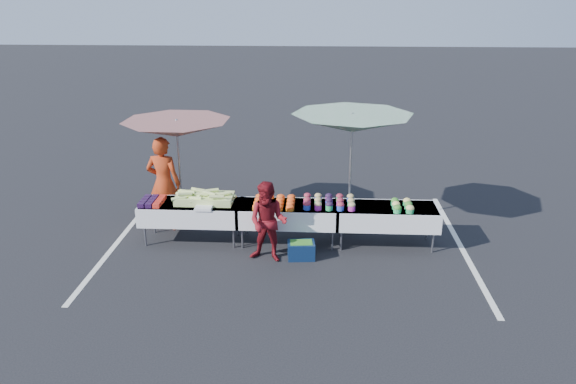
# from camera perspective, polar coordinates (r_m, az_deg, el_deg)

# --- Properties ---
(ground) EXTENTS (80.00, 80.00, 0.00)m
(ground) POSITION_cam_1_polar(r_m,az_deg,el_deg) (10.58, 0.00, -5.11)
(ground) COLOR black
(stripe_left) EXTENTS (0.10, 5.00, 0.00)m
(stripe_left) POSITION_cam_1_polar(r_m,az_deg,el_deg) (11.20, -16.62, -4.50)
(stripe_left) COLOR silver
(stripe_left) RESTS_ON ground
(stripe_right) EXTENTS (0.10, 5.00, 0.00)m
(stripe_right) POSITION_cam_1_polar(r_m,az_deg,el_deg) (10.89, 17.13, -5.27)
(stripe_right) COLOR silver
(stripe_right) RESTS_ON ground
(table_left) EXTENTS (1.86, 0.81, 0.75)m
(table_left) POSITION_cam_1_polar(r_m,az_deg,el_deg) (10.59, -9.77, -1.94)
(table_left) COLOR white
(table_left) RESTS_ON ground
(table_center) EXTENTS (1.86, 0.81, 0.75)m
(table_center) POSITION_cam_1_polar(r_m,az_deg,el_deg) (10.34, 0.00, -2.17)
(table_center) COLOR white
(table_center) RESTS_ON ground
(table_right) EXTENTS (1.86, 0.81, 0.75)m
(table_right) POSITION_cam_1_polar(r_m,az_deg,el_deg) (10.41, 9.95, -2.35)
(table_right) COLOR white
(table_right) RESTS_ON ground
(berry_punnets) EXTENTS (0.40, 0.54, 0.08)m
(berry_punnets) POSITION_cam_1_polar(r_m,az_deg,el_deg) (10.64, -13.64, -0.92)
(berry_punnets) COLOR black
(berry_punnets) RESTS_ON table_left
(corn_pile) EXTENTS (1.16, 0.57, 0.26)m
(corn_pile) POSITION_cam_1_polar(r_m,az_deg,el_deg) (10.49, -8.45, -0.58)
(corn_pile) COLOR #B8E374
(corn_pile) RESTS_ON table_left
(plastic_bags) EXTENTS (0.30, 0.25, 0.05)m
(plastic_bags) POSITION_cam_1_polar(r_m,az_deg,el_deg) (10.19, -8.55, -1.60)
(plastic_bags) COLOR white
(plastic_bags) RESTS_ON table_left
(carrot_bowls) EXTENTS (0.75, 0.69, 0.11)m
(carrot_bowls) POSITION_cam_1_polar(r_m,az_deg,el_deg) (10.27, -1.40, -1.04)
(carrot_bowls) COLOR #C46515
(carrot_bowls) RESTS_ON table_center
(potato_cups) EXTENTS (0.94, 0.58, 0.16)m
(potato_cups) POSITION_cam_1_polar(r_m,az_deg,el_deg) (10.24, 4.19, -0.97)
(potato_cups) COLOR blue
(potato_cups) RESTS_ON table_right
(bean_baskets) EXTENTS (0.36, 0.50, 0.15)m
(bean_baskets) POSITION_cam_1_polar(r_m,az_deg,el_deg) (10.26, 11.53, -1.34)
(bean_baskets) COLOR green
(bean_baskets) RESTS_ON table_right
(vendor) EXTENTS (0.74, 0.54, 1.86)m
(vendor) POSITION_cam_1_polar(r_m,az_deg,el_deg) (11.13, -12.51, 0.85)
(vendor) COLOR #A63113
(vendor) RESTS_ON ground
(customer) EXTENTS (0.79, 0.68, 1.43)m
(customer) POSITION_cam_1_polar(r_m,az_deg,el_deg) (9.62, -2.02, -3.08)
(customer) COLOR maroon
(customer) RESTS_ON ground
(umbrella_left) EXTENTS (2.72, 2.72, 2.15)m
(umbrella_left) POSITION_cam_1_polar(r_m,az_deg,el_deg) (11.02, -11.23, 6.27)
(umbrella_left) COLOR black
(umbrella_left) RESTS_ON ground
(umbrella_right) EXTENTS (2.48, 2.48, 2.34)m
(umbrella_right) POSITION_cam_1_polar(r_m,az_deg,el_deg) (10.56, 6.54, 6.89)
(umbrella_right) COLOR black
(umbrella_right) RESTS_ON ground
(storage_bin) EXTENTS (0.50, 0.38, 0.31)m
(storage_bin) POSITION_cam_1_polar(r_m,az_deg,el_deg) (9.91, 1.35, -5.88)
(storage_bin) COLOR #0D2041
(storage_bin) RESTS_ON ground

